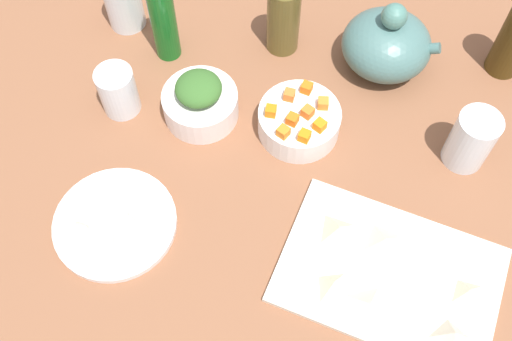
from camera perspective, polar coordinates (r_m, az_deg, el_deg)
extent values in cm
cube|color=brown|center=(104.50, 0.00, -1.76)|extent=(190.00, 190.00, 3.00)
cube|color=silver|center=(98.33, 12.43, -9.57)|extent=(35.43, 25.35, 1.00)
cylinder|color=white|center=(101.98, -13.12, -4.85)|extent=(20.21, 20.21, 1.20)
cylinder|color=white|center=(109.11, -5.23, 6.17)|extent=(13.43, 13.43, 5.56)
cylinder|color=white|center=(107.09, 4.06, 4.63)|extent=(14.47, 14.47, 5.22)
ellipsoid|color=#49716C|center=(116.19, 12.15, 11.46)|extent=(16.47, 15.99, 11.06)
sphere|color=#4A7C70|center=(110.89, 12.87, 13.95)|extent=(4.61, 4.61, 4.61)
cylinder|color=#49716C|center=(115.38, 15.69, 10.95)|extent=(5.38, 2.00, 3.93)
cylinder|color=#16631E|center=(114.49, -8.72, 13.89)|extent=(4.77, 4.77, 17.95)
cylinder|color=brown|center=(115.82, 2.59, 14.12)|extent=(6.25, 6.25, 14.63)
cylinder|color=white|center=(110.82, -12.85, 7.31)|extent=(6.77, 6.77, 9.38)
cylinder|color=white|center=(107.37, 19.59, 2.73)|extent=(7.26, 7.26, 11.17)
cylinder|color=white|center=(123.82, -12.38, 15.26)|extent=(7.18, 7.18, 11.12)
cube|color=orange|center=(103.83, 1.41, 5.63)|extent=(2.02, 2.02, 1.80)
cube|color=orange|center=(107.09, 4.79, 7.76)|extent=(2.00, 2.00, 1.80)
cube|color=orange|center=(102.69, 6.02, 4.25)|extent=(2.37, 2.37, 1.80)
cube|color=orange|center=(105.95, 3.15, 7.11)|extent=(1.86, 1.86, 1.80)
cube|color=orange|center=(105.36, 6.33, 6.30)|extent=(2.20, 2.20, 1.80)
cube|color=orange|center=(102.99, 3.44, 4.83)|extent=(2.10, 2.10, 1.80)
cube|color=orange|center=(101.50, 2.59, 3.65)|extent=(2.34, 2.34, 1.80)
cube|color=orange|center=(104.04, 4.88, 5.50)|extent=(2.36, 2.36, 1.80)
cube|color=orange|center=(101.28, 4.58, 3.26)|extent=(2.03, 2.03, 1.80)
ellipsoid|color=#376629|center=(105.27, -5.44, 7.70)|extent=(10.87, 10.88, 4.05)
cube|color=white|center=(101.59, -13.40, -3.21)|extent=(3.07, 3.07, 2.20)
cube|color=#FAEBCE|center=(101.60, -15.81, -4.42)|extent=(2.20, 2.20, 2.20)
cube|color=white|center=(98.99, -13.85, -6.56)|extent=(2.76, 2.76, 2.20)
cube|color=white|center=(100.23, -11.25, -3.85)|extent=(2.86, 2.86, 2.20)
pyramid|color=beige|center=(98.54, 12.02, -6.57)|extent=(7.20, 7.24, 2.17)
pyramid|color=beige|center=(97.81, 7.80, -5.62)|extent=(7.17, 7.14, 2.64)
pyramid|color=beige|center=(94.10, 10.62, -12.41)|extent=(6.84, 6.61, 2.75)
pyramid|color=beige|center=(95.59, 18.01, -14.55)|extent=(5.53, 5.11, 3.08)
pyramid|color=beige|center=(94.23, 7.32, -10.62)|extent=(5.38, 5.66, 2.92)
pyramid|color=beige|center=(98.90, 19.42, -10.70)|extent=(5.40, 5.39, 2.29)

